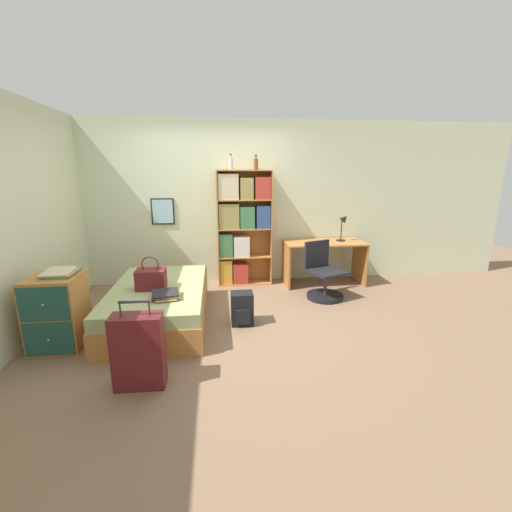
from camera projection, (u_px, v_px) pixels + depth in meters
The scene contains 16 objects.
ground_plane at pixel (218, 318), 4.35m from camera, with size 14.00×14.00×0.00m, color #84664C.
wall_back at pixel (215, 204), 5.51m from camera, with size 10.00×0.09×2.60m.
wall_left at pixel (28, 219), 3.80m from camera, with size 0.06×10.00×2.60m.
bed at pixel (160, 303), 4.23m from camera, with size 1.12×1.86×0.45m.
handbag at pixel (151, 279), 4.06m from camera, with size 0.34×0.24×0.40m.
book_stack_on_bed at pixel (165, 295), 3.77m from camera, with size 0.33×0.34×0.07m.
suitcase at pixel (139, 351), 2.90m from camera, with size 0.43×0.22×0.79m.
dresser at pixel (58, 312), 3.56m from camera, with size 0.50×0.53×0.78m.
magazine_pile_on_dresser at pixel (60, 273), 3.52m from camera, with size 0.32×0.37×0.04m.
bookcase at pixel (241, 225), 5.44m from camera, with size 0.86×0.29×1.83m.
bottle_green at pixel (231, 164), 5.18m from camera, with size 0.07×0.07×0.23m.
bottle_brown at pixel (256, 164), 5.28m from camera, with size 0.06×0.06×0.23m.
desk at pixel (324, 254), 5.55m from camera, with size 1.28×0.62×0.71m.
desk_lamp at pixel (344, 223), 5.51m from camera, with size 0.19×0.14×0.44m.
desk_chair at pixel (323, 281), 5.00m from camera, with size 0.63×0.63×0.82m.
backpack at pixel (242, 309), 4.13m from camera, with size 0.26×0.25×0.40m.
Camera 1 is at (0.02, -4.05, 1.82)m, focal length 24.00 mm.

